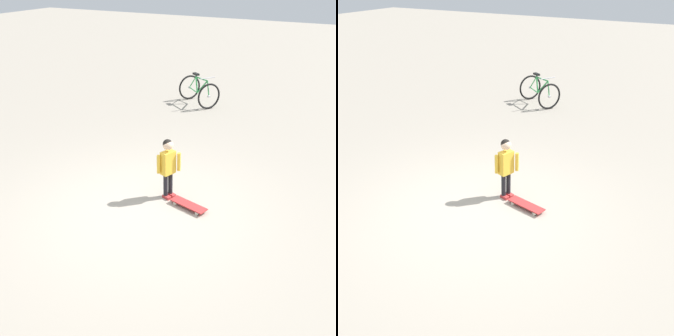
{
  "view_description": "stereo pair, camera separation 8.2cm",
  "coord_description": "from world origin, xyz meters",
  "views": [
    {
      "loc": [
        -4.72,
        -3.01,
        3.6
      ],
      "look_at": [
        0.6,
        -0.17,
        0.55
      ],
      "focal_mm": 43.44,
      "sensor_mm": 36.0,
      "label": 1
    },
    {
      "loc": [
        -4.68,
        -3.08,
        3.6
      ],
      "look_at": [
        0.6,
        -0.17,
        0.55
      ],
      "focal_mm": 43.44,
      "sensor_mm": 36.0,
      "label": 2
    }
  ],
  "objects": [
    {
      "name": "skateboard",
      "position": [
        0.43,
        -0.64,
        0.06
      ],
      "size": [
        0.34,
        0.68,
        0.07
      ],
      "color": "#B22D2D",
      "rests_on": "ground"
    },
    {
      "name": "bicycle_near",
      "position": [
        5.56,
        1.49,
        0.38
      ],
      "size": [
        1.18,
        1.28,
        0.85
      ],
      "color": "black",
      "rests_on": "ground"
    },
    {
      "name": "child_person",
      "position": [
        0.6,
        -0.17,
        0.66
      ],
      "size": [
        0.3,
        0.31,
        1.06
      ],
      "color": "black",
      "rests_on": "ground"
    },
    {
      "name": "ground_plane",
      "position": [
        0.0,
        0.0,
        0.0
      ],
      "size": [
        50.0,
        50.0,
        0.0
      ],
      "primitive_type": "plane",
      "color": "#9E9384"
    }
  ]
}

